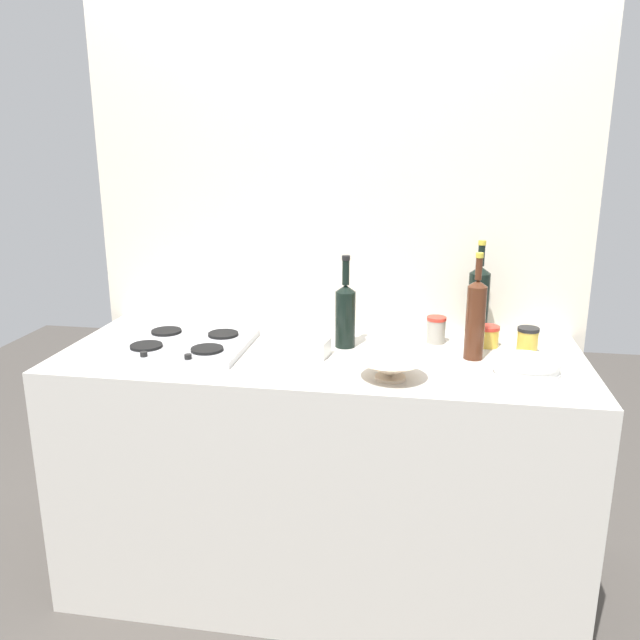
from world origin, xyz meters
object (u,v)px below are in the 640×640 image
at_px(wine_bottle_leftmost, 476,318).
at_px(condiment_jar_rear, 488,336).
at_px(plate_stack, 526,366).
at_px(wine_bottle_mid_right, 478,302).
at_px(wine_bottle_mid_left, 345,314).
at_px(condiment_jar_spare, 436,330).
at_px(stovetop_hob, 186,344).
at_px(butter_dish, 305,347).
at_px(condiment_jar_front, 527,341).
at_px(mixing_bowl, 391,368).

xyz_separation_m(wine_bottle_leftmost, condiment_jar_rear, (0.06, 0.14, -0.10)).
xyz_separation_m(plate_stack, wine_bottle_mid_right, (-0.13, 0.34, 0.12)).
distance_m(wine_bottle_mid_left, condiment_jar_spare, 0.34).
relative_size(condiment_jar_rear, condiment_jar_spare, 0.81).
bearing_deg(stovetop_hob, plate_stack, -3.29).
height_order(wine_bottle_leftmost, butter_dish, wine_bottle_leftmost).
relative_size(butter_dish, condiment_jar_rear, 2.06).
distance_m(plate_stack, wine_bottle_mid_left, 0.63).
distance_m(stovetop_hob, wine_bottle_mid_right, 1.07).
bearing_deg(wine_bottle_mid_right, condiment_jar_front, -41.47).
relative_size(butter_dish, condiment_jar_spare, 1.66).
relative_size(stovetop_hob, condiment_jar_rear, 5.60).
distance_m(wine_bottle_mid_left, butter_dish, 0.19).
xyz_separation_m(mixing_bowl, condiment_jar_spare, (0.14, 0.40, 0.01)).
bearing_deg(butter_dish, condiment_jar_rear, 18.11).
relative_size(stovetop_hob, plate_stack, 2.10).
bearing_deg(stovetop_hob, wine_bottle_mid_left, 10.93).
distance_m(butter_dish, condiment_jar_spare, 0.49).
bearing_deg(wine_bottle_mid_left, wine_bottle_leftmost, -7.38).
height_order(condiment_jar_front, condiment_jar_spare, condiment_jar_spare).
relative_size(wine_bottle_mid_right, condiment_jar_rear, 4.72).
xyz_separation_m(wine_bottle_leftmost, condiment_jar_front, (0.19, 0.08, -0.09)).
distance_m(wine_bottle_mid_left, condiment_jar_rear, 0.52).
bearing_deg(plate_stack, wine_bottle_mid_right, 111.79).
relative_size(stovetop_hob, butter_dish, 2.72).
relative_size(butter_dish, condiment_jar_front, 1.69).
bearing_deg(wine_bottle_mid_left, butter_dish, -135.60).
xyz_separation_m(wine_bottle_leftmost, wine_bottle_mid_right, (0.02, 0.22, 0.00)).
bearing_deg(wine_bottle_leftmost, mixing_bowl, -137.51).
bearing_deg(plate_stack, condiment_jar_spare, 135.72).
bearing_deg(wine_bottle_mid_left, plate_stack, -16.12).
bearing_deg(mixing_bowl, butter_dish, 149.23).
height_order(mixing_bowl, condiment_jar_front, condiment_jar_front).
xyz_separation_m(wine_bottle_mid_left, butter_dish, (-0.12, -0.12, -0.09)).
height_order(stovetop_hob, condiment_jar_rear, condiment_jar_rear).
distance_m(stovetop_hob, condiment_jar_front, 1.19).
relative_size(wine_bottle_leftmost, mixing_bowl, 1.71).
height_order(wine_bottle_leftmost, condiment_jar_front, wine_bottle_leftmost).
bearing_deg(wine_bottle_leftmost, stovetop_hob, -177.14).
bearing_deg(condiment_jar_front, stovetop_hob, -173.87).
relative_size(wine_bottle_mid_right, butter_dish, 2.29).
bearing_deg(condiment_jar_rear, condiment_jar_front, -27.35).
distance_m(mixing_bowl, condiment_jar_spare, 0.42).
height_order(condiment_jar_front, condiment_jar_rear, condiment_jar_front).
relative_size(wine_bottle_mid_right, condiment_jar_front, 3.88).
distance_m(wine_bottle_mid_left, condiment_jar_front, 0.63).
bearing_deg(mixing_bowl, wine_bottle_leftmost, 42.49).
bearing_deg(condiment_jar_front, condiment_jar_rear, 152.65).
relative_size(wine_bottle_mid_left, condiment_jar_rear, 4.21).
height_order(plate_stack, butter_dish, butter_dish).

